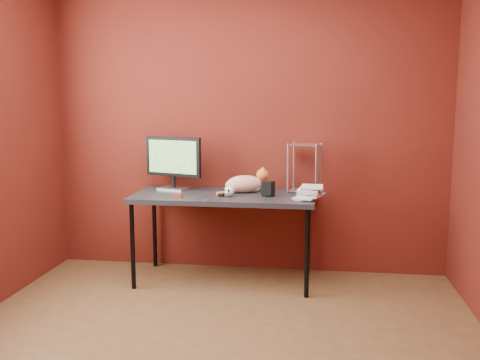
# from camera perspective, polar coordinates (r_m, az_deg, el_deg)

# --- Properties ---
(room) EXTENTS (3.52, 3.52, 2.61)m
(room) POSITION_cam_1_polar(r_m,az_deg,el_deg) (3.01, -3.36, 6.89)
(room) COLOR #52361C
(room) RESTS_ON ground
(desk) EXTENTS (1.50, 0.70, 0.75)m
(desk) POSITION_cam_1_polar(r_m,az_deg,el_deg) (4.46, -1.71, -2.13)
(desk) COLOR black
(desk) RESTS_ON ground
(monitor) EXTENTS (0.52, 0.23, 0.46)m
(monitor) POSITION_cam_1_polar(r_m,az_deg,el_deg) (4.66, -7.12, 2.09)
(monitor) COLOR silver
(monitor) RESTS_ON desk
(cat) EXTENTS (0.41, 0.30, 0.22)m
(cat) POSITION_cam_1_polar(r_m,az_deg,el_deg) (4.51, 0.51, -0.39)
(cat) COLOR #CB652B
(cat) RESTS_ON desk
(skull_mug) EXTENTS (0.09, 0.09, 0.08)m
(skull_mug) POSITION_cam_1_polar(r_m,az_deg,el_deg) (4.33, -1.19, -1.21)
(skull_mug) COLOR silver
(skull_mug) RESTS_ON desk
(speaker) EXTENTS (0.11, 0.11, 0.12)m
(speaker) POSITION_cam_1_polar(r_m,az_deg,el_deg) (4.35, 3.02, -1.00)
(speaker) COLOR black
(speaker) RESTS_ON desk
(book_stack) EXTENTS (0.25, 0.28, 1.14)m
(book_stack) POSITION_cam_1_polar(r_m,az_deg,el_deg) (4.24, 6.51, 5.69)
(book_stack) COLOR beige
(book_stack) RESTS_ON desk
(wire_rack) EXTENTS (0.28, 0.24, 0.42)m
(wire_rack) POSITION_cam_1_polar(r_m,az_deg,el_deg) (4.56, 6.89, 1.33)
(wire_rack) COLOR silver
(wire_rack) RESTS_ON desk
(pocket_knife) EXTENTS (0.09, 0.04, 0.02)m
(pocket_knife) POSITION_cam_1_polar(r_m,az_deg,el_deg) (4.33, -6.71, -1.74)
(pocket_knife) COLOR #AD1B0D
(pocket_knife) RESTS_ON desk
(black_gadget) EXTENTS (0.05, 0.03, 0.02)m
(black_gadget) POSITION_cam_1_polar(r_m,az_deg,el_deg) (4.33, -2.04, -1.64)
(black_gadget) COLOR black
(black_gadget) RESTS_ON desk
(washer) EXTENTS (0.04, 0.04, 0.00)m
(washer) POSITION_cam_1_polar(r_m,az_deg,el_deg) (4.20, -3.61, -2.11)
(washer) COLOR silver
(washer) RESTS_ON desk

